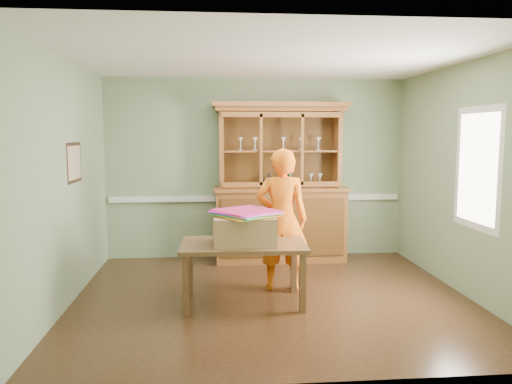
{
  "coord_description": "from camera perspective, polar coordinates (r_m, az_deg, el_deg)",
  "views": [
    {
      "loc": [
        -0.68,
        -5.53,
        1.88
      ],
      "look_at": [
        -0.15,
        0.4,
        1.18
      ],
      "focal_mm": 35.0,
      "sensor_mm": 36.0,
      "label": 1
    }
  ],
  "objects": [
    {
      "name": "chair_rail",
      "position": [
        7.6,
        0.06,
        -0.71
      ],
      "size": [
        4.41,
        0.05,
        0.08
      ],
      "primitive_type": "cube",
      "color": "white",
      "rests_on": "wall_back"
    },
    {
      "name": "floor",
      "position": [
        5.88,
        1.82,
        -11.94
      ],
      "size": [
        4.5,
        4.5,
        0.0
      ],
      "primitive_type": "plane",
      "color": "#402A14",
      "rests_on": "ground"
    },
    {
      "name": "ceiling",
      "position": [
        5.63,
        1.92,
        15.08
      ],
      "size": [
        4.5,
        4.5,
        0.0
      ],
      "primitive_type": "plane",
      "rotation": [
        3.14,
        0.0,
        0.0
      ],
      "color": "white",
      "rests_on": "wall_back"
    },
    {
      "name": "china_hutch",
      "position": [
        7.41,
        2.75,
        -1.57
      ],
      "size": [
        1.98,
        0.65,
        2.33
      ],
      "color": "brown",
      "rests_on": "floor"
    },
    {
      "name": "wall_right",
      "position": [
        6.28,
        22.71,
        1.35
      ],
      "size": [
        0.0,
        4.0,
        4.0
      ],
      "primitive_type": "plane",
      "rotation": [
        1.57,
        0.0,
        -1.57
      ],
      "color": "gray",
      "rests_on": "floor"
    },
    {
      "name": "person",
      "position": [
        6.0,
        2.96,
        -3.15
      ],
      "size": [
        0.68,
        0.51,
        1.71
      ],
      "primitive_type": "imported",
      "rotation": [
        0.0,
        0.0,
        2.97
      ],
      "color": "orange",
      "rests_on": "floor"
    },
    {
      "name": "cardboard_box",
      "position": [
        5.44,
        -1.38,
        -4.36
      ],
      "size": [
        0.67,
        0.54,
        0.31
      ],
      "primitive_type": "cube",
      "rotation": [
        0.0,
        0.0,
        0.02
      ],
      "color": "#A07652",
      "rests_on": "dining_table"
    },
    {
      "name": "framed_map",
      "position": [
        6.04,
        -20.01,
        3.18
      ],
      "size": [
        0.03,
        0.6,
        0.46
      ],
      "color": "black",
      "rests_on": "wall_left"
    },
    {
      "name": "wall_front",
      "position": [
        3.63,
        5.69,
        -1.69
      ],
      "size": [
        4.5,
        0.0,
        4.5
      ],
      "primitive_type": "plane",
      "rotation": [
        -1.57,
        0.0,
        0.0
      ],
      "color": "gray",
      "rests_on": "floor"
    },
    {
      "name": "dining_table",
      "position": [
        5.53,
        -1.46,
        -6.65
      ],
      "size": [
        1.39,
        0.86,
        0.68
      ],
      "rotation": [
        0.0,
        0.0,
        -0.03
      ],
      "color": "brown",
      "rests_on": "floor"
    },
    {
      "name": "wall_left",
      "position": [
        5.77,
        -20.89,
        1.0
      ],
      "size": [
        0.0,
        4.0,
        4.0
      ],
      "primitive_type": "plane",
      "rotation": [
        1.57,
        0.0,
        1.57
      ],
      "color": "gray",
      "rests_on": "floor"
    },
    {
      "name": "window_panel",
      "position": [
        5.99,
        23.93,
        2.5
      ],
      "size": [
        0.03,
        0.96,
        1.36
      ],
      "color": "white",
      "rests_on": "wall_right"
    },
    {
      "name": "kite_stack",
      "position": [
        5.41,
        -1.02,
        -2.41
      ],
      "size": [
        0.79,
        0.79,
        0.06
      ],
      "rotation": [
        0.0,
        0.0,
        0.65
      ],
      "color": "#39C573",
      "rests_on": "cardboard_box"
    },
    {
      "name": "wall_back",
      "position": [
        7.58,
        0.04,
        2.69
      ],
      "size": [
        4.5,
        0.0,
        4.5
      ],
      "primitive_type": "plane",
      "rotation": [
        1.57,
        0.0,
        0.0
      ],
      "color": "gray",
      "rests_on": "floor"
    }
  ]
}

